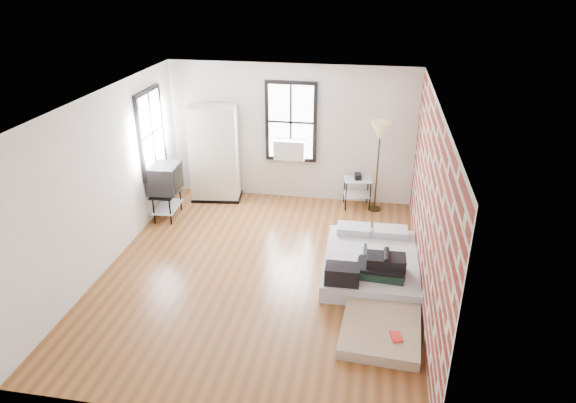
% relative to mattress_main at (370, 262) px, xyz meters
% --- Properties ---
extents(ground, '(6.00, 6.00, 0.00)m').
position_rel_mattress_main_xyz_m(ground, '(-1.74, -0.30, -0.18)').
color(ground, brown).
rests_on(ground, ground).
extents(room_shell, '(5.02, 6.02, 2.80)m').
position_rel_mattress_main_xyz_m(room_shell, '(-1.51, 0.06, 1.56)').
color(room_shell, silver).
rests_on(room_shell, ground).
extents(mattress_main, '(1.50, 2.02, 0.64)m').
position_rel_mattress_main_xyz_m(mattress_main, '(0.00, 0.00, 0.00)').
color(mattress_main, silver).
rests_on(mattress_main, ground).
extents(mattress_bare, '(1.16, 2.03, 0.42)m').
position_rel_mattress_main_xyz_m(mattress_bare, '(0.19, -1.01, -0.05)').
color(mattress_bare, '#C5AE8E').
rests_on(mattress_bare, ground).
extents(wardrobe, '(1.07, 0.69, 1.99)m').
position_rel_mattress_main_xyz_m(wardrobe, '(-3.28, 2.35, 0.82)').
color(wardrobe, black).
rests_on(wardrobe, ground).
extents(side_table, '(0.61, 0.52, 0.72)m').
position_rel_mattress_main_xyz_m(side_table, '(-0.34, 2.42, 0.32)').
color(side_table, black).
rests_on(side_table, ground).
extents(floor_lamp, '(0.39, 0.39, 1.83)m').
position_rel_mattress_main_xyz_m(floor_lamp, '(0.03, 2.35, 1.40)').
color(floor_lamp, '#332811').
rests_on(floor_lamp, ground).
extents(tv_stand, '(0.58, 0.79, 1.08)m').
position_rel_mattress_main_xyz_m(tv_stand, '(-3.96, 1.33, 0.60)').
color(tv_stand, black).
rests_on(tv_stand, ground).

